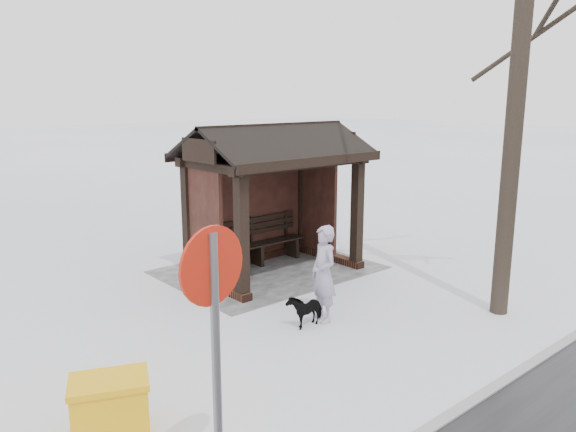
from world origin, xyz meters
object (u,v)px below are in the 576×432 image
(pedestrian, at_px, (324,274))
(grit_bin, at_px, (110,405))
(road_sign, at_px, (214,316))
(bus_shelter, at_px, (270,169))
(dog, at_px, (305,309))

(pedestrian, bearing_deg, grit_bin, -63.25)
(grit_bin, distance_m, road_sign, 2.37)
(road_sign, bearing_deg, bus_shelter, -142.14)
(dog, bearing_deg, road_sign, -57.35)
(grit_bin, bearing_deg, dog, -144.16)
(bus_shelter, distance_m, pedestrian, 3.15)
(bus_shelter, bearing_deg, grit_bin, 34.23)
(bus_shelter, bearing_deg, pedestrian, 68.90)
(pedestrian, xyz_separation_m, road_sign, (3.75, 2.54, 1.07))
(pedestrian, bearing_deg, dog, -80.50)
(pedestrian, height_order, grit_bin, pedestrian)
(bus_shelter, xyz_separation_m, dog, (1.38, 2.60, -1.89))
(pedestrian, height_order, road_sign, road_sign)
(dog, xyz_separation_m, road_sign, (3.39, 2.58, 1.60))
(grit_bin, relative_size, road_sign, 0.38)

